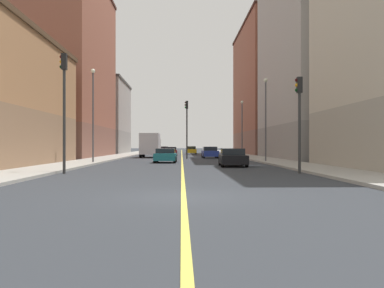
# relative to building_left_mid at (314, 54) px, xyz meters

# --- Properties ---
(ground_plane) EXTENTS (400.00, 400.00, 0.00)m
(ground_plane) POSITION_rel_building_left_mid_xyz_m (-14.94, -34.81, -11.86)
(ground_plane) COLOR #2E3137
(ground_plane) RESTS_ON ground
(sidewalk_left) EXTENTS (3.44, 168.00, 0.15)m
(sidewalk_left) POSITION_rel_building_left_mid_xyz_m (-6.23, 14.19, -11.79)
(sidewalk_left) COLOR #9E9B93
(sidewalk_left) RESTS_ON ground
(sidewalk_right) EXTENTS (3.44, 168.00, 0.15)m
(sidewalk_right) POSITION_rel_building_left_mid_xyz_m (-23.65, 14.19, -11.79)
(sidewalk_right) COLOR #9E9B93
(sidewalk_right) RESTS_ON ground
(lane_center_stripe) EXTENTS (0.16, 154.00, 0.01)m
(lane_center_stripe) POSITION_rel_building_left_mid_xyz_m (-14.94, 14.19, -11.86)
(lane_center_stripe) COLOR #E5D14C
(lane_center_stripe) RESTS_ON ground
(building_left_mid) EXTENTS (9.31, 21.76, 23.71)m
(building_left_mid) POSITION_rel_building_left_mid_xyz_m (0.00, 0.00, 0.00)
(building_left_mid) COLOR gray
(building_left_mid) RESTS_ON ground
(building_left_far) EXTENTS (9.31, 26.26, 22.17)m
(building_left_far) POSITION_rel_building_left_mid_xyz_m (0.00, 25.57, -0.77)
(building_left_far) COLOR brown
(building_left_far) RESTS_ON ground
(building_right_midblock) EXTENTS (9.31, 23.17, 23.26)m
(building_right_midblock) POSITION_rel_building_left_mid_xyz_m (-29.88, 8.27, -0.23)
(building_right_midblock) COLOR brown
(building_right_midblock) RESTS_ON ground
(building_right_distant) EXTENTS (9.31, 17.84, 13.34)m
(building_right_distant) POSITION_rel_building_left_mid_xyz_m (-29.88, 31.54, -5.19)
(building_right_distant) COLOR gray
(building_right_distant) RESTS_ON ground
(traffic_light_left_near) EXTENTS (0.40, 0.32, 5.44)m
(traffic_light_left_near) POSITION_rel_building_left_mid_xyz_m (-8.36, -24.11, -8.31)
(traffic_light_left_near) COLOR #2D2D2D
(traffic_light_left_near) RESTS_ON ground
(traffic_light_right_near) EXTENTS (0.40, 0.32, 6.69)m
(traffic_light_right_near) POSITION_rel_building_left_mid_xyz_m (-21.55, -24.11, -7.58)
(traffic_light_right_near) COLOR #2D2D2D
(traffic_light_right_near) RESTS_ON ground
(traffic_light_median_far) EXTENTS (0.40, 0.32, 6.66)m
(traffic_light_median_far) POSITION_rel_building_left_mid_xyz_m (-14.39, 1.16, -7.60)
(traffic_light_median_far) COLOR #2D2D2D
(traffic_light_median_far) RESTS_ON ground
(street_lamp_left_near) EXTENTS (0.36, 0.36, 7.52)m
(street_lamp_left_near) POSITION_rel_building_left_mid_xyz_m (-7.35, -9.33, -7.19)
(street_lamp_left_near) COLOR #4C4C51
(street_lamp_left_near) RESTS_ON ground
(street_lamp_right_near) EXTENTS (0.36, 0.36, 7.94)m
(street_lamp_right_near) POSITION_rel_building_left_mid_xyz_m (-22.53, -11.43, -6.97)
(street_lamp_right_near) COLOR #4C4C51
(street_lamp_right_near) RESTS_ON ground
(street_lamp_left_far) EXTENTS (0.36, 0.36, 7.05)m
(street_lamp_left_far) POSITION_rel_building_left_mid_xyz_m (-7.35, 5.86, -7.43)
(street_lamp_left_far) COLOR #4C4C51
(street_lamp_left_far) RESTS_ON ground
(car_blue) EXTENTS (1.97, 4.38, 1.40)m
(car_blue) POSITION_rel_building_left_mid_xyz_m (-11.48, 4.59, -11.19)
(car_blue) COLOR #23389E
(car_blue) RESTS_ON ground
(car_yellow) EXTENTS (1.80, 4.02, 1.37)m
(car_yellow) POSITION_rel_building_left_mid_xyz_m (-13.28, 27.15, -11.20)
(car_yellow) COLOR gold
(car_yellow) RESTS_ON ground
(car_red) EXTENTS (2.08, 4.54, 1.32)m
(car_red) POSITION_rel_building_left_mid_xyz_m (-18.41, 31.70, -11.21)
(car_red) COLOR red
(car_red) RESTS_ON ground
(car_black) EXTENTS (2.06, 4.45, 1.34)m
(car_black) POSITION_rel_building_left_mid_xyz_m (-11.16, -16.08, -11.21)
(car_black) COLOR black
(car_black) RESTS_ON ground
(car_maroon) EXTENTS (1.92, 4.31, 1.31)m
(car_maroon) POSITION_rel_building_left_mid_xyz_m (-16.58, 17.30, -11.22)
(car_maroon) COLOR maroon
(car_maroon) RESTS_ON ground
(car_teal) EXTENTS (2.04, 3.99, 1.28)m
(car_teal) POSITION_rel_building_left_mid_xyz_m (-16.44, -9.25, -11.22)
(car_teal) COLOR #196670
(car_teal) RESTS_ON ground
(box_truck) EXTENTS (2.44, 6.63, 3.05)m
(box_truck) POSITION_rel_building_left_mid_xyz_m (-18.95, 6.64, -10.24)
(box_truck) COLOR beige
(box_truck) RESTS_ON ground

